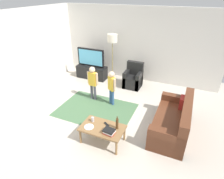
% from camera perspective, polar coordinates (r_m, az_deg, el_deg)
% --- Properties ---
extents(ground, '(7.80, 7.80, 0.00)m').
position_cam_1_polar(ground, '(5.28, -2.64, -9.09)').
color(ground, beige).
extents(wall_back, '(6.00, 0.12, 2.70)m').
position_cam_1_polar(wall_back, '(7.24, 7.84, 13.27)').
color(wall_back, silver).
rests_on(wall_back, ground).
extents(wall_left, '(0.12, 6.00, 2.70)m').
position_cam_1_polar(wall_left, '(6.43, -28.02, 8.27)').
color(wall_left, silver).
rests_on(wall_left, ground).
extents(area_rug, '(2.20, 1.60, 0.01)m').
position_cam_1_polar(area_rug, '(5.68, -4.93, -6.09)').
color(area_rug, '#4C724C').
rests_on(area_rug, ground).
extents(tv_stand, '(1.20, 0.44, 0.50)m').
position_cam_1_polar(tv_stand, '(7.59, -6.13, 5.23)').
color(tv_stand, black).
rests_on(tv_stand, ground).
extents(tv, '(1.10, 0.28, 0.71)m').
position_cam_1_polar(tv, '(7.35, -6.45, 9.51)').
color(tv, black).
rests_on(tv, tv_stand).
extents(couch, '(0.80, 1.80, 0.86)m').
position_cam_1_polar(couch, '(4.97, 18.44, -9.31)').
color(couch, brown).
rests_on(couch, ground).
extents(armchair, '(0.60, 0.60, 0.90)m').
position_cam_1_polar(armchair, '(6.89, 6.47, 3.24)').
color(armchair, black).
rests_on(armchair, ground).
extents(floor_lamp, '(0.36, 0.36, 1.78)m').
position_cam_1_polar(floor_lamp, '(6.95, 0.12, 14.54)').
color(floor_lamp, '#262626').
rests_on(floor_lamp, ground).
extents(child_near_tv, '(0.38, 0.18, 1.12)m').
position_cam_1_polar(child_near_tv, '(5.89, -5.87, 2.78)').
color(child_near_tv, '#4C4C59').
rests_on(child_near_tv, ground).
extents(child_center, '(0.32, 0.24, 1.09)m').
position_cam_1_polar(child_center, '(5.61, -0.09, 1.35)').
color(child_center, '#33598C').
rests_on(child_center, ground).
extents(coffee_table, '(1.00, 0.60, 0.42)m').
position_cam_1_polar(coffee_table, '(4.39, -2.92, -11.85)').
color(coffee_table, olive).
rests_on(coffee_table, ground).
extents(book_stack, '(0.26, 0.22, 0.10)m').
position_cam_1_polar(book_stack, '(4.17, -0.88, -12.61)').
color(book_stack, red).
rests_on(book_stack, coffee_table).
extents(bottle, '(0.06, 0.06, 0.32)m').
position_cam_1_polar(bottle, '(4.24, 1.56, -10.27)').
color(bottle, '#4C3319').
rests_on(bottle, coffee_table).
extents(tv_remote, '(0.17, 0.14, 0.02)m').
position_cam_1_polar(tv_remote, '(4.42, -1.65, -10.52)').
color(tv_remote, black).
rests_on(tv_remote, coffee_table).
extents(soda_can, '(0.07, 0.07, 0.12)m').
position_cam_1_polar(soda_can, '(4.51, -5.85, -9.01)').
color(soda_can, silver).
rests_on(soda_can, coffee_table).
extents(plate, '(0.22, 0.22, 0.02)m').
position_cam_1_polar(plate, '(4.39, -6.99, -11.19)').
color(plate, white).
rests_on(plate, coffee_table).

